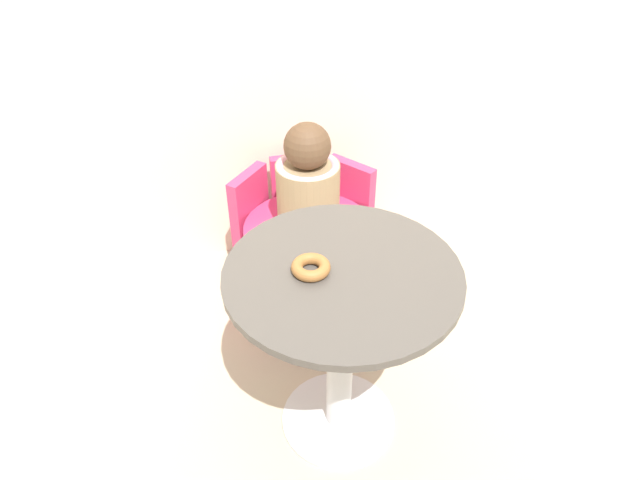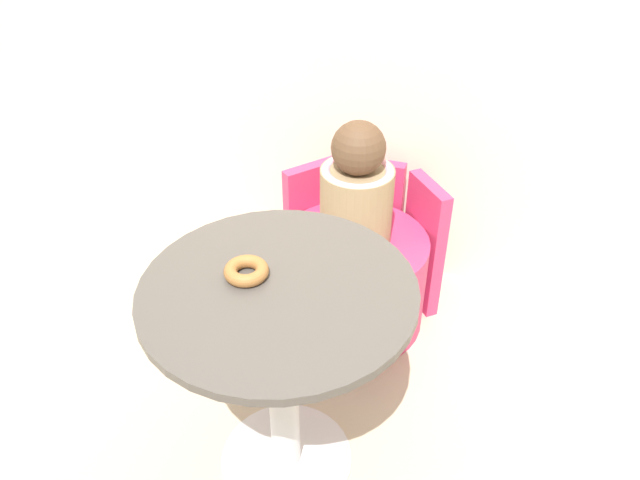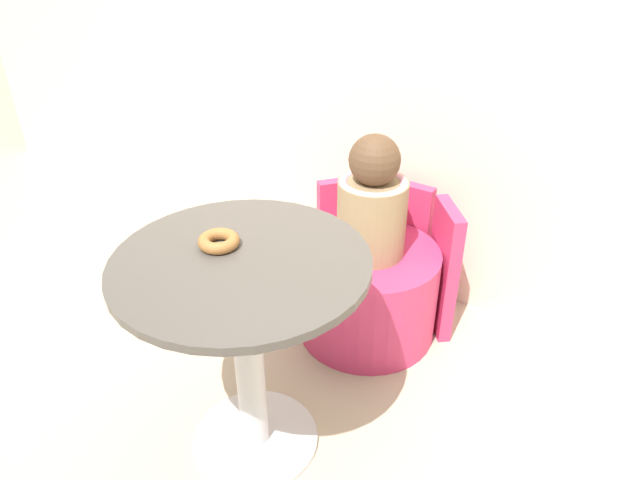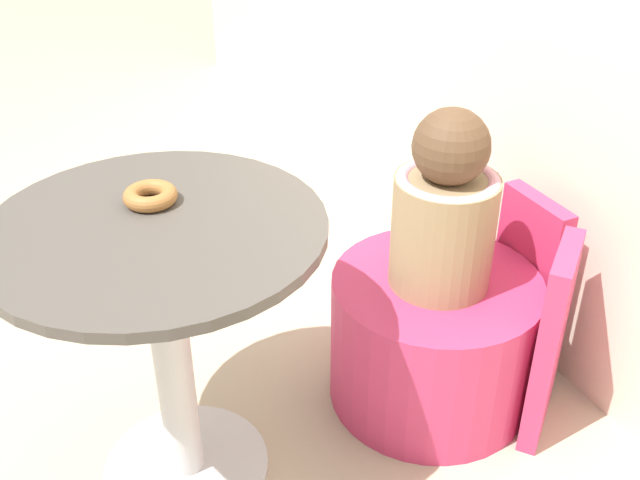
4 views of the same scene
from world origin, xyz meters
name	(u,v)px [view 1 (image 1 of 4)]	position (x,y,z in m)	size (l,w,h in m)	color
ground_plane	(338,420)	(0.00, 0.00, 0.00)	(12.00, 12.00, 0.00)	#B7A88E
round_table	(340,320)	(0.00, 0.00, 0.52)	(0.71, 0.71, 0.72)	silver
tub_chair	(309,261)	(0.02, 0.70, 0.19)	(0.56, 0.56, 0.38)	#C63360
booth_backrest	(300,216)	(0.02, 0.93, 0.28)	(0.65, 0.24, 0.56)	#C63360
child_figure	(308,184)	(0.02, 0.70, 0.59)	(0.26, 0.26, 0.47)	#937A56
donut	(311,267)	(-0.09, 0.02, 0.74)	(0.12, 0.12, 0.03)	#9E6633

